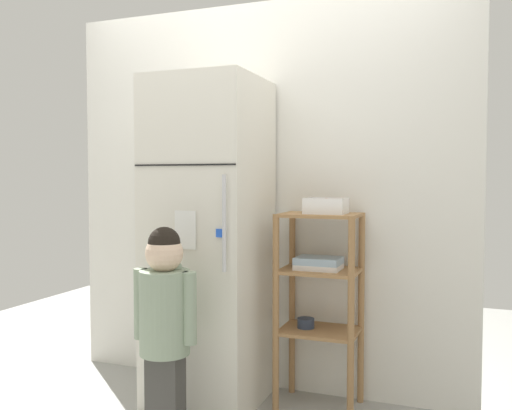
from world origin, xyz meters
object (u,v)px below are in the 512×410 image
Objects in this scene: pantry_shelf_unit at (319,285)px; refrigerator at (209,242)px; child_standing at (165,312)px; fruit_bin at (328,207)px.

refrigerator is at bearing -168.00° from pantry_shelf_unit.
refrigerator is 0.58m from child_standing.
fruit_bin is (0.05, -0.00, 0.44)m from pantry_shelf_unit.
pantry_shelf_unit is 4.96× the size of fruit_bin.
refrigerator is 0.70m from fruit_bin.
pantry_shelf_unit is (0.60, 0.64, 0.05)m from child_standing.
refrigerator is 8.39× the size of fruit_bin.
fruit_bin is (0.65, 0.64, 0.49)m from child_standing.
pantry_shelf_unit is 0.44m from fruit_bin.
refrigerator reaches higher than pantry_shelf_unit.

